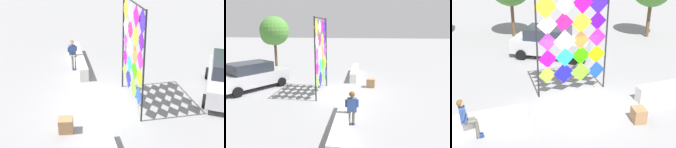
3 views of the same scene
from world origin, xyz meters
The scene contains 8 objects.
ground centered at (0.00, 0.00, 0.00)m, with size 120.00×120.00×0.00m, color gray.
plaza_ledge_left centered at (-4.55, -0.46, 0.33)m, with size 4.50×0.45×0.67m, color silver.
plaza_ledge_right centered at (4.55, -0.46, 0.33)m, with size 4.50×0.45×0.67m, color silver.
kite_display_rack centered at (0.07, 1.24, 2.46)m, with size 3.14×0.10×4.34m.
seated_vendor centered at (-4.29, -0.79, 0.89)m, with size 0.69×0.54×1.51m.
parked_car centered at (0.34, 5.75, 0.86)m, with size 4.68×3.86×1.69m.
cardboard_box_large centered at (1.60, -1.66, 0.27)m, with size 0.45×0.51×0.55m, color #9E754C.
tree_broadleaf centered at (7.77, 7.38, 3.30)m, with size 2.71×2.71×4.79m.
Camera 2 is at (-12.04, -1.25, 3.86)m, focal length 34.69 mm.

